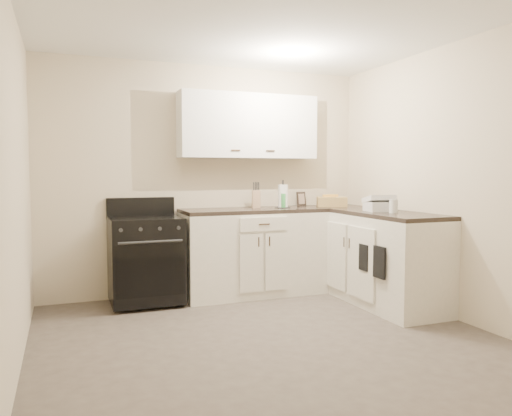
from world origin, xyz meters
name	(u,v)px	position (x,y,z in m)	size (l,w,h in m)	color
floor	(270,341)	(0.00, 0.00, 0.00)	(3.60, 3.60, 0.00)	#473F38
ceiling	(271,18)	(0.00, 0.00, 2.50)	(3.60, 3.60, 0.00)	white
wall_back	(208,180)	(0.00, 1.80, 1.25)	(3.60, 3.60, 0.00)	beige
wall_right	(454,182)	(1.80, 0.00, 1.25)	(3.60, 3.60, 0.00)	beige
wall_left	(13,185)	(-1.80, 0.00, 1.25)	(3.60, 3.60, 0.00)	beige
wall_front	(431,192)	(0.00, -1.80, 1.25)	(3.60, 3.60, 0.00)	beige
base_cabinets_back	(253,253)	(0.43, 1.50, 0.45)	(1.55, 0.60, 0.90)	silver
base_cabinets_right	(371,256)	(1.50, 0.85, 0.45)	(0.60, 1.90, 0.90)	silver
countertop_back	(253,210)	(0.43, 1.50, 0.92)	(1.55, 0.60, 0.04)	black
countertop_right	(371,212)	(1.50, 0.85, 0.92)	(0.60, 1.90, 0.04)	black
upper_cabinets	(248,126)	(0.43, 1.65, 1.84)	(1.55, 0.30, 0.70)	white
stove	(146,259)	(-0.74, 1.48, 0.46)	(0.70, 0.60, 0.85)	black
knife_block	(256,199)	(0.51, 1.62, 1.04)	(0.09, 0.08, 0.20)	tan
paper_towel	(283,196)	(0.76, 1.47, 1.07)	(0.11, 0.11, 0.26)	white
soap_bottle	(283,201)	(0.75, 1.43, 1.02)	(0.05, 0.05, 0.16)	green
picture_frame	(301,199)	(1.12, 1.73, 1.02)	(0.13, 0.02, 0.16)	black
wicker_basket	(332,202)	(1.39, 1.47, 1.00)	(0.33, 0.22, 0.11)	#A98950
countertop_grill	(380,206)	(1.48, 0.68, 0.99)	(0.27, 0.25, 0.10)	silver
glass_jar	(393,206)	(1.48, 0.45, 1.01)	(0.08, 0.08, 0.13)	silver
oven_mitt_near	(379,262)	(1.18, 0.24, 0.51)	(0.02, 0.17, 0.30)	black
oven_mitt_far	(364,257)	(1.18, 0.49, 0.52)	(0.02, 0.15, 0.25)	black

